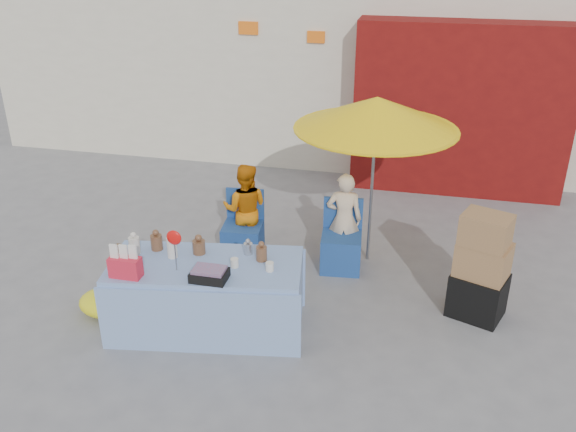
% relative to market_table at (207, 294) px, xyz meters
% --- Properties ---
extents(ground, '(80.00, 80.00, 0.00)m').
position_rel_market_table_xyz_m(ground, '(0.34, 0.18, -0.39)').
color(ground, slate).
rests_on(ground, ground).
extents(market_table, '(2.10, 1.22, 1.20)m').
position_rel_market_table_xyz_m(market_table, '(0.00, 0.00, 0.00)').
color(market_table, '#7F99CC').
rests_on(market_table, ground).
extents(chair_left, '(0.52, 0.51, 0.85)m').
position_rel_market_table_xyz_m(chair_left, '(-0.07, 1.53, -0.14)').
color(chair_left, '#1E458D').
rests_on(chair_left, ground).
extents(chair_right, '(0.52, 0.51, 0.85)m').
position_rel_market_table_xyz_m(chair_right, '(1.18, 1.53, -0.14)').
color(chair_right, '#1E458D').
rests_on(chair_right, ground).
extents(vendor_orange, '(0.63, 0.51, 1.20)m').
position_rel_market_table_xyz_m(vendor_orange, '(-0.07, 1.66, 0.21)').
color(vendor_orange, orange).
rests_on(vendor_orange, ground).
extents(vendor_beige, '(0.46, 0.33, 1.19)m').
position_rel_market_table_xyz_m(vendor_beige, '(1.18, 1.66, 0.21)').
color(vendor_beige, beige).
rests_on(vendor_beige, ground).
extents(umbrella, '(1.90, 1.90, 2.09)m').
position_rel_market_table_xyz_m(umbrella, '(1.48, 1.81, 1.50)').
color(umbrella, gray).
rests_on(umbrella, ground).
extents(box_stack, '(0.67, 0.61, 1.20)m').
position_rel_market_table_xyz_m(box_stack, '(2.75, 0.85, 0.16)').
color(box_stack, black).
rests_on(box_stack, ground).
extents(tarp_bundle, '(0.70, 0.62, 0.27)m').
position_rel_market_table_xyz_m(tarp_bundle, '(-1.16, -0.02, -0.26)').
color(tarp_bundle, yellow).
rests_on(tarp_bundle, ground).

